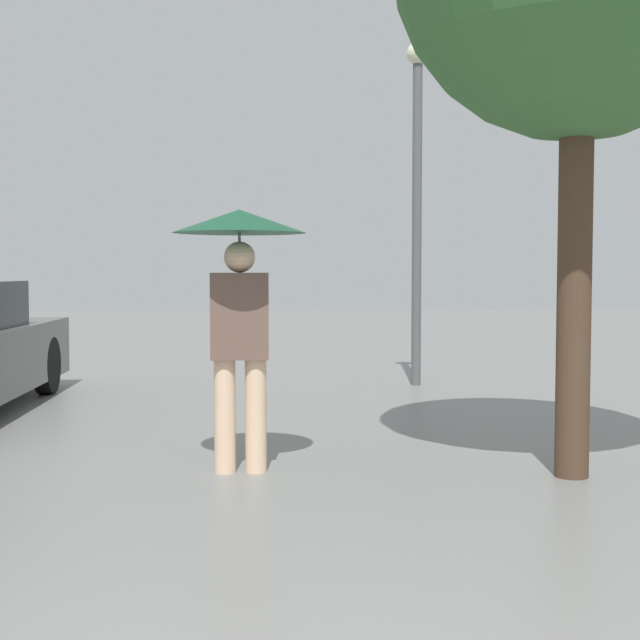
% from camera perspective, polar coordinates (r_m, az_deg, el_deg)
% --- Properties ---
extents(pedestrian, '(0.94, 0.94, 1.88)m').
position_cam_1_polar(pedestrian, '(6.35, -5.17, 2.93)').
color(pedestrian, beige).
rests_on(pedestrian, ground_plane).
extents(street_lamp, '(0.28, 0.28, 4.27)m').
position_cam_1_polar(street_lamp, '(11.30, 6.23, 9.08)').
color(street_lamp, '#515456').
rests_on(street_lamp, ground_plane).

